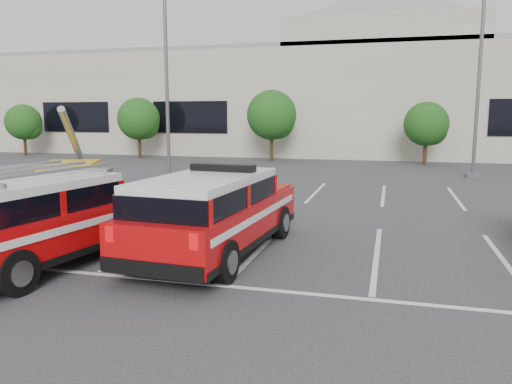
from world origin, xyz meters
TOP-DOWN VIEW (x-y plane):
  - ground at (0.00, 0.00)m, footprint 120.00×120.00m
  - stall_markings at (0.00, 4.50)m, footprint 23.00×15.00m
  - convention_building at (0.18, 31.86)m, footprint 60.00×16.99m
  - tree_far_left at (-24.91, 22.05)m, footprint 2.77×2.77m
  - tree_left at (-14.91, 22.05)m, footprint 3.07×3.07m
  - tree_mid_left at (-4.91, 22.05)m, footprint 3.37×3.37m
  - tree_mid_right at (5.09, 22.05)m, footprint 2.77×2.77m
  - light_pole_left at (-8.00, 12.00)m, footprint 0.90×0.60m
  - light_pole_mid at (7.00, 16.00)m, footprint 0.90×0.60m
  - fire_chief_suv at (-0.87, -0.87)m, footprint 2.50×5.90m
  - ladder_suv at (-4.08, -2.54)m, footprint 2.90×5.61m
  - utility_rig at (-7.94, 3.57)m, footprint 3.63×4.83m

SIDE VIEW (x-z plane):
  - ground at x=0.00m, z-range 0.00..0.00m
  - stall_markings at x=0.00m, z-range 0.00..0.01m
  - utility_rig at x=-7.94m, z-range -1.04..2.42m
  - fire_chief_suv at x=-0.87m, z-range -0.19..1.84m
  - ladder_suv at x=-4.08m, z-range -0.21..1.90m
  - tree_far_left at x=-24.91m, z-range 0.51..4.50m
  - tree_mid_right at x=5.09m, z-range 0.51..4.50m
  - tree_left at x=-14.91m, z-range 0.56..4.98m
  - tree_mid_left at x=-4.91m, z-range 0.62..5.46m
  - convention_building at x=0.18m, z-range -1.88..11.32m
  - light_pole_left at x=-8.00m, z-range 0.07..10.31m
  - light_pole_mid at x=7.00m, z-range 0.07..10.31m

